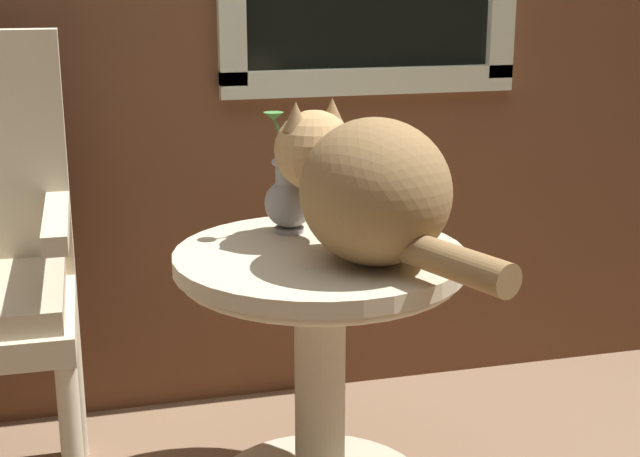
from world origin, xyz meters
name	(u,v)px	position (x,y,z in m)	size (l,w,h in m)	color
wicker_side_table	(320,335)	(0.20, 0.20, 0.40)	(0.62, 0.62, 0.59)	beige
cat	(367,186)	(0.27, 0.12, 0.75)	(0.39, 0.63, 0.31)	olive
pewter_vase_with_ivy	(289,194)	(0.17, 0.36, 0.68)	(0.11, 0.11, 0.28)	#99999E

